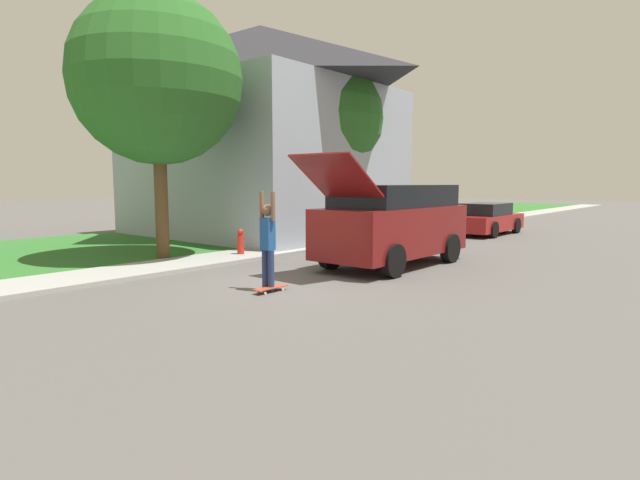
{
  "coord_description": "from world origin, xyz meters",
  "views": [
    {
      "loc": [
        7.6,
        -7.71,
        2.17
      ],
      "look_at": [
        0.41,
        0.75,
        0.9
      ],
      "focal_mm": 28.0,
      "sensor_mm": 36.0,
      "label": 1
    }
  ],
  "objects_px": {
    "lawn_tree_near": "(157,80)",
    "lawn_tree_far": "(318,119)",
    "suv_parked": "(393,223)",
    "skateboard": "(271,288)",
    "skateboarder": "(268,240)",
    "fire_hydrant": "(241,242)",
    "car_down_street": "(486,219)"
  },
  "relations": [
    {
      "from": "skateboard",
      "to": "fire_hydrant",
      "type": "xyz_separation_m",
      "value": [
        -4.06,
        2.72,
        0.37
      ]
    },
    {
      "from": "lawn_tree_near",
      "to": "fire_hydrant",
      "type": "relative_size",
      "value": 9.73
    },
    {
      "from": "lawn_tree_near",
      "to": "skateboard",
      "type": "bearing_deg",
      "value": -9.74
    },
    {
      "from": "lawn_tree_near",
      "to": "suv_parked",
      "type": "relative_size",
      "value": 1.32
    },
    {
      "from": "suv_parked",
      "to": "fire_hydrant",
      "type": "height_order",
      "value": "suv_parked"
    },
    {
      "from": "lawn_tree_far",
      "to": "suv_parked",
      "type": "height_order",
      "value": "lawn_tree_far"
    },
    {
      "from": "car_down_street",
      "to": "skateboarder",
      "type": "relative_size",
      "value": 2.14
    },
    {
      "from": "lawn_tree_near",
      "to": "fire_hydrant",
      "type": "height_order",
      "value": "lawn_tree_near"
    },
    {
      "from": "skateboarder",
      "to": "fire_hydrant",
      "type": "distance_m",
      "value": 4.82
    },
    {
      "from": "suv_parked",
      "to": "skateboarder",
      "type": "bearing_deg",
      "value": -93.05
    },
    {
      "from": "lawn_tree_near",
      "to": "suv_parked",
      "type": "bearing_deg",
      "value": 32.63
    },
    {
      "from": "suv_parked",
      "to": "skateboarder",
      "type": "xyz_separation_m",
      "value": [
        -0.23,
        -4.32,
        -0.1
      ]
    },
    {
      "from": "lawn_tree_near",
      "to": "skateboard",
      "type": "height_order",
      "value": "lawn_tree_near"
    },
    {
      "from": "skateboarder",
      "to": "fire_hydrant",
      "type": "bearing_deg",
      "value": 145.9
    },
    {
      "from": "lawn_tree_far",
      "to": "skateboarder",
      "type": "distance_m",
      "value": 10.37
    },
    {
      "from": "car_down_street",
      "to": "skateboarder",
      "type": "bearing_deg",
      "value": -85.47
    },
    {
      "from": "car_down_street",
      "to": "skateboard",
      "type": "height_order",
      "value": "car_down_street"
    },
    {
      "from": "lawn_tree_far",
      "to": "suv_parked",
      "type": "xyz_separation_m",
      "value": [
        5.76,
        -3.7,
        -3.47
      ]
    },
    {
      "from": "lawn_tree_near",
      "to": "skateboard",
      "type": "relative_size",
      "value": 9.19
    },
    {
      "from": "skateboard",
      "to": "suv_parked",
      "type": "bearing_deg",
      "value": 88.35
    },
    {
      "from": "lawn_tree_near",
      "to": "lawn_tree_far",
      "type": "xyz_separation_m",
      "value": [
        -0.37,
        7.15,
        -0.34
      ]
    },
    {
      "from": "lawn_tree_far",
      "to": "fire_hydrant",
      "type": "distance_m",
      "value": 6.94
    },
    {
      "from": "lawn_tree_far",
      "to": "skateboard",
      "type": "distance_m",
      "value": 10.82
    },
    {
      "from": "lawn_tree_near",
      "to": "suv_parked",
      "type": "distance_m",
      "value": 7.45
    },
    {
      "from": "suv_parked",
      "to": "skateboard",
      "type": "bearing_deg",
      "value": -91.65
    },
    {
      "from": "lawn_tree_near",
      "to": "skateboard",
      "type": "distance_m",
      "value": 7.23
    },
    {
      "from": "lawn_tree_far",
      "to": "lawn_tree_near",
      "type": "bearing_deg",
      "value": -87.03
    },
    {
      "from": "skateboard",
      "to": "fire_hydrant",
      "type": "bearing_deg",
      "value": 146.25
    },
    {
      "from": "skateboarder",
      "to": "fire_hydrant",
      "type": "relative_size",
      "value": 2.71
    },
    {
      "from": "fire_hydrant",
      "to": "skateboard",
      "type": "bearing_deg",
      "value": -33.75
    },
    {
      "from": "skateboarder",
      "to": "skateboard",
      "type": "relative_size",
      "value": 2.56
    },
    {
      "from": "lawn_tree_far",
      "to": "car_down_street",
      "type": "distance_m",
      "value": 8.29
    }
  ]
}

